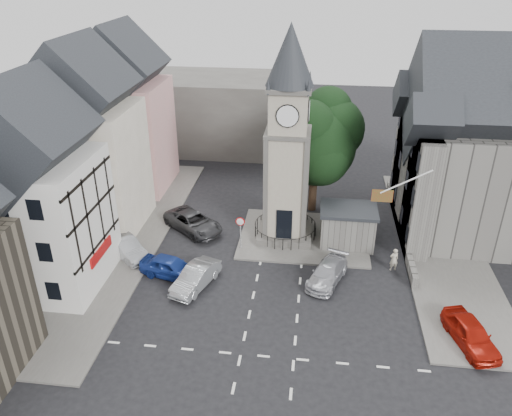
# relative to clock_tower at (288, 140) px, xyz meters

# --- Properties ---
(ground) EXTENTS (120.00, 120.00, 0.00)m
(ground) POSITION_rel_clock_tower_xyz_m (0.00, -7.99, -8.12)
(ground) COLOR black
(ground) RESTS_ON ground
(pavement_west) EXTENTS (6.00, 30.00, 0.14)m
(pavement_west) POSITION_rel_clock_tower_xyz_m (-12.50, -1.99, -8.05)
(pavement_west) COLOR #595651
(pavement_west) RESTS_ON ground
(pavement_east) EXTENTS (6.00, 26.00, 0.14)m
(pavement_east) POSITION_rel_clock_tower_xyz_m (12.00, 0.01, -8.05)
(pavement_east) COLOR #595651
(pavement_east) RESTS_ON ground
(central_island) EXTENTS (10.00, 8.00, 0.16)m
(central_island) POSITION_rel_clock_tower_xyz_m (1.50, 0.01, -8.04)
(central_island) COLOR #595651
(central_island) RESTS_ON ground
(road_markings) EXTENTS (20.00, 8.00, 0.01)m
(road_markings) POSITION_rel_clock_tower_xyz_m (0.00, -13.49, -8.12)
(road_markings) COLOR silver
(road_markings) RESTS_ON ground
(clock_tower) EXTENTS (4.86, 4.86, 16.25)m
(clock_tower) POSITION_rel_clock_tower_xyz_m (0.00, 0.00, 0.00)
(clock_tower) COLOR #4C4944
(clock_tower) RESTS_ON ground
(stone_shelter) EXTENTS (4.30, 3.30, 3.08)m
(stone_shelter) POSITION_rel_clock_tower_xyz_m (4.80, -0.49, -6.57)
(stone_shelter) COLOR #5E5B57
(stone_shelter) RESTS_ON ground
(town_tree) EXTENTS (7.20, 7.20, 10.80)m
(town_tree) POSITION_rel_clock_tower_xyz_m (2.00, 5.01, -1.15)
(town_tree) COLOR black
(town_tree) RESTS_ON ground
(warning_sign_post) EXTENTS (0.70, 0.19, 2.85)m
(warning_sign_post) POSITION_rel_clock_tower_xyz_m (-3.20, -2.56, -6.09)
(warning_sign_post) COLOR black
(warning_sign_post) RESTS_ON ground
(terrace_pink) EXTENTS (8.10, 7.60, 12.80)m
(terrace_pink) POSITION_rel_clock_tower_xyz_m (-15.50, 8.01, -1.54)
(terrace_pink) COLOR pink
(terrace_pink) RESTS_ON ground
(terrace_cream) EXTENTS (8.10, 7.60, 12.80)m
(terrace_cream) POSITION_rel_clock_tower_xyz_m (-15.50, 0.01, -1.54)
(terrace_cream) COLOR beige
(terrace_cream) RESTS_ON ground
(terrace_tudor) EXTENTS (8.10, 7.60, 12.00)m
(terrace_tudor) POSITION_rel_clock_tower_xyz_m (-15.50, -7.99, -1.93)
(terrace_tudor) COLOR silver
(terrace_tudor) RESTS_ON ground
(backdrop_west) EXTENTS (20.00, 10.00, 8.00)m
(backdrop_west) POSITION_rel_clock_tower_xyz_m (-12.00, 20.01, -4.12)
(backdrop_west) COLOR #4C4944
(backdrop_west) RESTS_ON ground
(east_building) EXTENTS (14.40, 11.40, 12.60)m
(east_building) POSITION_rel_clock_tower_xyz_m (15.59, 3.01, -1.86)
(east_building) COLOR #5E5B57
(east_building) RESTS_ON ground
(east_boundary_wall) EXTENTS (0.40, 16.00, 0.90)m
(east_boundary_wall) POSITION_rel_clock_tower_xyz_m (9.20, 2.01, -7.67)
(east_boundary_wall) COLOR #5E5B57
(east_boundary_wall) RESTS_ON ground
(flagpole) EXTENTS (3.68, 0.10, 2.74)m
(flagpole) POSITION_rel_clock_tower_xyz_m (8.00, -3.99, -1.12)
(flagpole) COLOR white
(flagpole) RESTS_ON ground
(car_west_blue) EXTENTS (4.74, 2.83, 1.51)m
(car_west_blue) POSITION_rel_clock_tower_xyz_m (-7.50, -6.54, -7.36)
(car_west_blue) COLOR navy
(car_west_blue) RESTS_ON ground
(car_west_silver) EXTENTS (4.36, 4.07, 1.46)m
(car_west_silver) POSITION_rel_clock_tower_xyz_m (-11.50, -4.40, -7.39)
(car_west_silver) COLOR #94979B
(car_west_silver) RESTS_ON ground
(car_west_grey) EXTENTS (5.84, 5.37, 1.52)m
(car_west_grey) POSITION_rel_clock_tower_xyz_m (-7.50, 0.01, -7.36)
(car_west_grey) COLOR #303033
(car_west_grey) RESTS_ON ground
(car_island_silver) EXTENTS (2.93, 4.72, 1.47)m
(car_island_silver) POSITION_rel_clock_tower_xyz_m (-5.50, -7.49, -7.39)
(car_island_silver) COLOR #979B9F
(car_island_silver) RESTS_ON ground
(car_island_east) EXTENTS (3.32, 4.92, 1.32)m
(car_island_east) POSITION_rel_clock_tower_xyz_m (3.32, -5.77, -7.46)
(car_island_east) COLOR #ABADB4
(car_island_east) RESTS_ON ground
(car_east_red) EXTENTS (2.96, 4.79, 1.52)m
(car_east_red) POSITION_rel_clock_tower_xyz_m (11.50, -10.99, -7.36)
(car_east_red) COLOR #9F1408
(car_east_red) RESTS_ON ground
(pedestrian) EXTENTS (0.73, 0.59, 1.76)m
(pedestrian) POSITION_rel_clock_tower_xyz_m (8.00, -3.80, -7.24)
(pedestrian) COLOR #BAB099
(pedestrian) RESTS_ON ground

